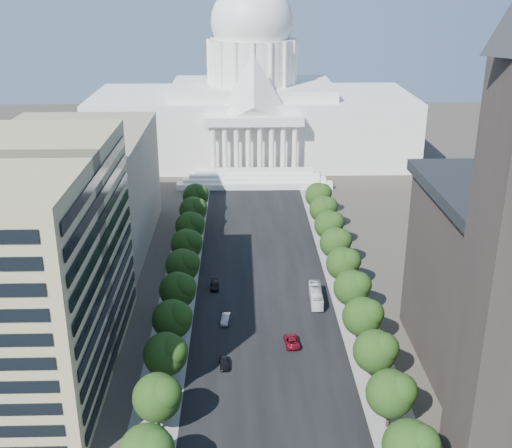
{
  "coord_description": "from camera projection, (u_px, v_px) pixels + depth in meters",
  "views": [
    {
      "loc": [
        -4.96,
        -58.41,
        66.55
      ],
      "look_at": [
        -1.41,
        76.84,
        14.05
      ],
      "focal_mm": 45.0,
      "sensor_mm": 36.0,
      "label": 1
    }
  ],
  "objects": [
    {
      "name": "streetlight_c",
      "position": [
        361.0,
        289.0,
        132.94
      ],
      "size": [
        2.61,
        0.44,
        9.0
      ],
      "color": "gray",
      "rests_on": "ground"
    },
    {
      "name": "streetlight_e",
      "position": [
        329.0,
        208.0,
        179.53
      ],
      "size": [
        2.61,
        0.44,
        9.0
      ],
      "color": "gray",
      "rests_on": "ground"
    },
    {
      "name": "tree_r_h",
      "position": [
        330.0,
        224.0,
        166.04
      ],
      "size": [
        7.79,
        7.6,
        9.97
      ],
      "color": "#33261C",
      "rests_on": "ground"
    },
    {
      "name": "tree_l_b",
      "position": [
        159.0,
        396.0,
        98.06
      ],
      "size": [
        7.79,
        7.6,
        9.97
      ],
      "color": "#33261C",
      "rests_on": "ground"
    },
    {
      "name": "tree_l_c",
      "position": [
        167.0,
        353.0,
        109.24
      ],
      "size": [
        7.79,
        7.6,
        9.97
      ],
      "color": "#33261C",
      "rests_on": "ground"
    },
    {
      "name": "car_dark_b",
      "position": [
        215.0,
        286.0,
        145.85
      ],
      "size": [
        2.12,
        4.82,
        1.38
      ],
      "primitive_type": "imported",
      "rotation": [
        0.0,
        0.0,
        0.04
      ],
      "color": "black",
      "rests_on": "ground"
    },
    {
      "name": "tree_r_a",
      "position": [
        412.0,
        446.0,
        87.75
      ],
      "size": [
        7.79,
        7.6,
        9.97
      ],
      "color": "#33261C",
      "rests_on": "ground"
    },
    {
      "name": "streetlight_f",
      "position": [
        318.0,
        181.0,
        202.83
      ],
      "size": [
        2.61,
        0.44,
        9.0
      ],
      "color": "gray",
      "rests_on": "ground"
    },
    {
      "name": "road_asphalt",
      "position": [
        260.0,
        257.0,
        162.51
      ],
      "size": [
        30.0,
        260.0,
        0.01
      ],
      "primitive_type": "cube",
      "color": "black",
      "rests_on": "ground"
    },
    {
      "name": "car_silver",
      "position": [
        225.0,
        319.0,
        131.57
      ],
      "size": [
        2.15,
        4.68,
        1.49
      ],
      "primitive_type": "imported",
      "rotation": [
        0.0,
        0.0,
        -0.13
      ],
      "color": "#9FA0A6",
      "rests_on": "ground"
    },
    {
      "name": "tree_l_h",
      "position": [
        191.0,
        225.0,
        165.16
      ],
      "size": [
        7.79,
        7.6,
        9.97
      ],
      "color": "#33261C",
      "rests_on": "ground"
    },
    {
      "name": "tree_l_e",
      "position": [
        179.0,
        289.0,
        131.61
      ],
      "size": [
        7.79,
        7.6,
        9.97
      ],
      "color": "#33261C",
      "rests_on": "ground"
    },
    {
      "name": "tree_r_f",
      "position": [
        345.0,
        263.0,
        143.67
      ],
      "size": [
        7.79,
        7.6,
        9.97
      ],
      "color": "#33261C",
      "rests_on": "ground"
    },
    {
      "name": "tree_r_e",
      "position": [
        354.0,
        287.0,
        132.49
      ],
      "size": [
        7.79,
        7.6,
        9.97
      ],
      "color": "#33261C",
      "rests_on": "ground"
    },
    {
      "name": "tree_l_g",
      "position": [
        188.0,
        244.0,
        153.97
      ],
      "size": [
        7.79,
        7.6,
        9.97
      ],
      "color": "#33261C",
      "rests_on": "ground"
    },
    {
      "name": "tree_r_g",
      "position": [
        337.0,
        242.0,
        154.85
      ],
      "size": [
        7.79,
        7.6,
        9.97
      ],
      "color": "#33261C",
      "rests_on": "ground"
    },
    {
      "name": "tree_r_i",
      "position": [
        324.0,
        208.0,
        177.22
      ],
      "size": [
        7.79,
        7.6,
        9.97
      ],
      "color": "#33261C",
      "rests_on": "ground"
    },
    {
      "name": "office_block_left_far",
      "position": [
        73.0,
        190.0,
        165.23
      ],
      "size": [
        38.0,
        52.0,
        30.0
      ],
      "primitive_type": "cube",
      "color": "gray",
      "rests_on": "ground"
    },
    {
      "name": "tree_l_d",
      "position": [
        174.0,
        318.0,
        120.42
      ],
      "size": [
        7.79,
        7.6,
        9.97
      ],
      "color": "#33261C",
      "rests_on": "ground"
    },
    {
      "name": "streetlight_b",
      "position": [
        387.0,
        356.0,
        109.64
      ],
      "size": [
        2.61,
        0.44,
        9.0
      ],
      "color": "gray",
      "rests_on": "ground"
    },
    {
      "name": "tree_r_d",
      "position": [
        364.0,
        316.0,
        121.3
      ],
      "size": [
        7.79,
        7.6,
        9.97
      ],
      "color": "#33261C",
      "rests_on": "ground"
    },
    {
      "name": "capitol",
      "position": [
        252.0,
        107.0,
        243.71
      ],
      "size": [
        120.0,
        56.0,
        73.0
      ],
      "color": "white",
      "rests_on": "ground"
    },
    {
      "name": "tree_l_j",
      "position": [
        197.0,
        196.0,
        187.52
      ],
      "size": [
        7.79,
        7.6,
        9.97
      ],
      "color": "#33261C",
      "rests_on": "ground"
    },
    {
      "name": "tree_r_c",
      "position": [
        377.0,
        350.0,
        110.12
      ],
      "size": [
        7.79,
        7.6,
        9.97
      ],
      "color": "#33261C",
      "rests_on": "ground"
    },
    {
      "name": "streetlight_d",
      "position": [
        342.0,
        242.0,
        156.23
      ],
      "size": [
        2.61,
        0.44,
        9.0
      ],
      "color": "gray",
      "rests_on": "ground"
    },
    {
      "name": "tree_r_b",
      "position": [
        393.0,
        393.0,
        98.94
      ],
      "size": [
        7.79,
        7.6,
        9.97
      ],
      "color": "#33261C",
      "rests_on": "ground"
    },
    {
      "name": "tree_l_f",
      "position": [
        184.0,
        265.0,
        142.79
      ],
      "size": [
        7.79,
        7.6,
        9.97
      ],
      "color": "#33261C",
      "rests_on": "ground"
    },
    {
      "name": "tree_l_i",
      "position": [
        194.0,
        210.0,
        176.34
      ],
      "size": [
        7.79,
        7.6,
        9.97
      ],
      "color": "#33261C",
      "rests_on": "ground"
    },
    {
      "name": "car_dark_a",
      "position": [
        224.0,
        363.0,
        116.64
      ],
      "size": [
        2.22,
        4.5,
        1.48
      ],
      "primitive_type": "imported",
      "rotation": [
        0.0,
        0.0,
        0.11
      ],
      "color": "black",
      "rests_on": "ground"
    },
    {
      "name": "sidewalk_left",
      "position": [
        185.0,
        258.0,
        162.05
      ],
      "size": [
        8.0,
        260.0,
        0.02
      ],
      "primitive_type": "cube",
      "color": "gray",
      "rests_on": "ground"
    },
    {
      "name": "city_bus",
      "position": [
        316.0,
        295.0,
        139.67
      ],
      "size": [
        2.91,
        10.75,
        2.97
      ],
      "primitive_type": "imported",
      "rotation": [
        0.0,
        0.0,
        -0.04
      ],
      "color": "white",
      "rests_on": "ground"
    },
    {
      "name": "tree_r_j",
      "position": [
        319.0,
        195.0,
        188.4
      ],
      "size": [
        7.79,
        7.6,
        9.97
      ],
      "color": "#33261C",
      "rests_on": "ground"
    },
    {
      "name": "sidewalk_right",
      "position": [
        335.0,
        256.0,
        162.98
      ],
      "size": [
        8.0,
        260.0,
        0.02
      ],
      "primitive_type": "cube",
      "color": "gray",
      "rests_on": "ground"
    },
    {
      "name": "car_red",
      "position": [
        292.0,
        341.0,
        123.62
      ],
      "size": [
        3.07,
        5.89,
        1.58
      ],
      "primitive_type": "imported",
      "rotation": [
        0.0,
        0.0,
        3.22
      ],
      "color": "maroon",
      "rests_on": "ground"
    }
  ]
}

